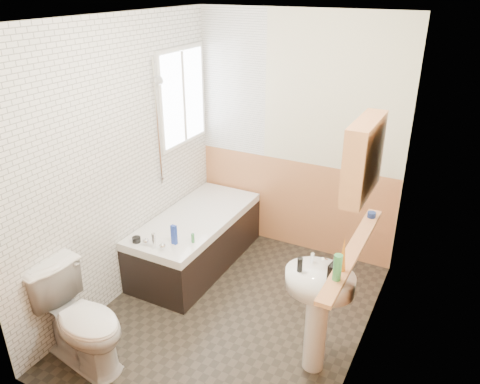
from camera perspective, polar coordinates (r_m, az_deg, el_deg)
name	(u,v)px	position (r m, az deg, el deg)	size (l,w,h in m)	color
floor	(232,315)	(4.33, -0.95, -14.72)	(2.80, 2.80, 0.00)	black
ceiling	(230,18)	(3.35, -1.26, 20.44)	(2.80, 2.80, 0.00)	white
wall_back	(296,138)	(4.87, 6.90, 6.60)	(2.20, 0.02, 2.50)	beige
wall_front	(107,282)	(2.67, -15.89, -10.55)	(2.20, 0.02, 2.50)	beige
wall_left	(121,164)	(4.27, -14.33, 3.35)	(0.02, 2.80, 2.50)	beige
wall_right	(374,218)	(3.33, 15.99, -3.08)	(0.02, 2.80, 2.50)	beige
wainscot_right	(359,305)	(3.73, 14.29, -13.26)	(0.01, 2.80, 1.00)	tan
wainscot_front	(124,382)	(3.16, -13.93, -21.54)	(2.20, 0.01, 1.00)	tan
wainscot_back	(292,204)	(5.13, 6.39, -1.45)	(2.20, 0.01, 1.00)	tan
tile_cladding_left	(123,164)	(4.25, -14.11, 3.30)	(0.01, 2.80, 2.50)	white
tile_return_back	(233,82)	(5.01, -0.87, 13.21)	(0.75, 0.01, 1.50)	white
window	(183,97)	(4.83, -6.96, 11.41)	(0.03, 0.79, 0.99)	white
bathtub	(196,239)	(4.88, -5.34, -5.69)	(0.70, 1.56, 0.69)	black
shower_riser	(158,113)	(4.47, -10.01, 9.48)	(0.11, 0.08, 1.22)	silver
toilet	(81,320)	(3.86, -18.82, -14.55)	(0.45, 0.80, 0.78)	white
sink	(318,302)	(3.52, 9.49, -13.04)	(0.50, 0.41, 0.97)	white
pine_shelf	(353,251)	(3.24, 13.62, -7.00)	(0.10, 1.30, 0.03)	tan
medicine_cabinet	(363,158)	(3.08, 14.79, 4.04)	(0.14, 0.56, 0.50)	tan
foam_can	(337,267)	(2.87, 11.79, -8.99)	(0.05, 0.05, 0.17)	#388447
green_bottle	(343,254)	(2.95, 12.48, -7.39)	(0.05, 0.05, 0.23)	orange
black_jar	(372,215)	(3.67, 15.75, -2.68)	(0.06, 0.06, 0.04)	navy
soap_bottle	(336,277)	(3.27, 11.64, -10.09)	(0.10, 0.22, 0.10)	black
clear_bottle	(300,265)	(3.34, 7.31, -8.78)	(0.04, 0.04, 0.11)	black
blue_gel	(174,235)	(4.25, -8.05, -5.18)	(0.05, 0.03, 0.19)	#19339E
cream_jar	(136,240)	(4.38, -12.52, -5.69)	(0.08, 0.08, 0.05)	black
orange_bottle	(193,238)	(4.28, -5.77, -5.61)	(0.03, 0.03, 0.09)	#388447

